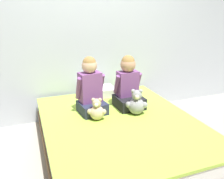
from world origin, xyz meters
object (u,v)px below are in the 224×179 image
Objects in this scene: child_on_left at (91,88)px; child_on_right at (128,85)px; teddy_bear_held_by_right_child at (137,104)px; pillow_at_headboard at (97,92)px; teddy_bear_held_by_left_child at (97,111)px; bed at (120,135)px.

child_on_right is at bearing -7.50° from child_on_left.
pillow_at_headboard is (-0.24, 0.75, -0.07)m from teddy_bear_held_by_right_child.
child_on_right is 2.12× the size of teddy_bear_held_by_right_child.
child_on_left is 0.56m from teddy_bear_held_by_right_child.
child_on_left is 1.37× the size of pillow_at_headboard.
teddy_bear_held_by_left_child is at bearing -96.69° from child_on_left.
teddy_bear_held_by_right_child is (0.24, 0.08, 0.32)m from bed.
teddy_bear_held_by_right_child reaches higher than bed.
teddy_bear_held_by_right_child is at bearing -34.34° from child_on_left.
child_on_right reaches higher than pillow_at_headboard.
child_on_left is 2.62× the size of teddy_bear_held_by_left_child.
pillow_at_headboard reaches higher than bed.
child_on_right reaches higher than teddy_bear_held_by_left_child.
bed is 0.87m from pillow_at_headboard.
teddy_bear_held_by_right_child reaches higher than teddy_bear_held_by_left_child.
teddy_bear_held_by_left_child is at bearing -107.58° from pillow_at_headboard.
child_on_left reaches higher than bed.
child_on_right is (0.25, 0.33, 0.47)m from bed.
child_on_left is at bearing 176.69° from teddy_bear_held_by_right_child.
teddy_bear_held_by_left_child is (0.00, -0.22, -0.19)m from child_on_left.
teddy_bear_held_by_left_child is (-0.23, 0.10, 0.30)m from bed.
bed is 7.96× the size of teddy_bear_held_by_left_child.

